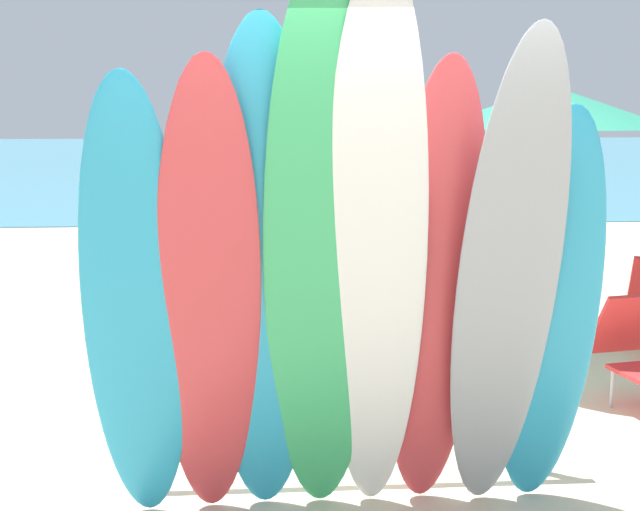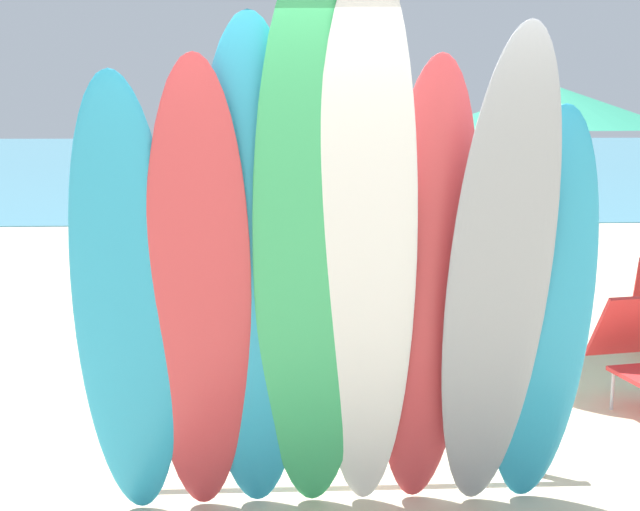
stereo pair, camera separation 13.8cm
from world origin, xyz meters
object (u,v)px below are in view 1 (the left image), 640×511
beachgoer_by_water (331,216)px  beachgoer_near_rack (187,222)px  surfboard_teal_7 (550,314)px  beach_umbrella (551,107)px  surfboard_red_1 (209,302)px  surfboard_red_5 (435,295)px  surfboard_teal_2 (263,281)px  beachgoer_midbeach (194,186)px  surfboard_grey_6 (508,286)px  surfboard_green_3 (323,257)px  surfboard_rack (340,395)px  surfboard_white_4 (375,259)px  surfboard_teal_0 (136,310)px  beachgoer_strolling (289,188)px  beach_chair_blue (640,347)px

beachgoer_by_water → beachgoer_near_rack: (-1.49, -0.93, 0.08)m
surfboard_teal_7 → beach_umbrella: 2.83m
surfboard_red_1 → surfboard_red_5: surfboard_red_5 is taller
surfboard_teal_2 → beachgoer_midbeach: 8.74m
beachgoer_midbeach → beach_umbrella: size_ratio=0.71×
surfboard_red_5 → beachgoer_by_water: (-0.10, 5.15, -0.27)m
surfboard_grey_6 → beachgoer_by_water: bearing=88.8°
surfboard_green_3 → beachgoer_by_water: (0.47, 5.25, -0.49)m
surfboard_rack → surfboard_grey_6: size_ratio=0.98×
surfboard_white_4 → surfboard_rack: bearing=106.5°
surfboard_teal_0 → surfboard_grey_6: (1.79, -0.05, 0.10)m
surfboard_teal_0 → surfboard_green_3: size_ratio=0.81×
surfboard_teal_0 → surfboard_teal_2: bearing=3.6°
surfboard_teal_0 → beachgoer_strolling: surfboard_teal_0 is taller
surfboard_white_4 → beachgoer_near_rack: bearing=111.9°
beachgoer_by_water → surfboard_red_5: bearing=-9.4°
beach_umbrella → surfboard_teal_2: bearing=-131.5°
surfboard_red_5 → beach_umbrella: bearing=57.7°
surfboard_teal_2 → surfboard_teal_0: bearing=-175.9°
surfboard_red_5 → beach_chair_blue: 2.47m
beachgoer_by_water → beachgoer_midbeach: 3.92m
surfboard_red_1 → surfboard_green_3: bearing=-8.3°
surfboard_red_1 → beachgoer_strolling: (0.63, 7.51, -0.17)m
surfboard_rack → surfboard_green_3: size_ratio=0.87×
surfboard_red_1 → beachgoer_strolling: 7.54m
beachgoer_by_water → beachgoer_near_rack: bearing=-68.6°
surfboard_grey_6 → surfboard_rack: bearing=137.0°
surfboard_teal_2 → beach_chair_blue: 3.17m
surfboard_rack → surfboard_red_5: surfboard_red_5 is taller
surfboard_white_4 → surfboard_grey_6: (0.65, 0.01, -0.14)m
surfboard_teal_0 → surfboard_red_1: surfboard_red_1 is taller
surfboard_red_1 → surfboard_grey_6: bearing=-7.1°
surfboard_white_4 → surfboard_teal_7: (0.91, 0.14, -0.32)m
surfboard_red_5 → surfboard_teal_7: size_ratio=1.11×
surfboard_red_1 → beach_umbrella: (2.52, 2.59, 0.91)m
beachgoer_by_water → beach_umbrella: (1.51, -2.62, 1.18)m
surfboard_rack → surfboard_red_1: size_ratio=1.04×
surfboard_white_4 → beach_chair_blue: size_ratio=3.42×
surfboard_teal_2 → surfboard_white_4: (0.54, -0.09, 0.12)m
surfboard_red_5 → beachgoer_midbeach: 8.85m
beachgoer_strolling → beachgoer_midbeach: bearing=-142.0°
surfboard_teal_2 → surfboard_teal_7: bearing=1.9°
surfboard_grey_6 → beach_umbrella: (1.08, 2.64, 0.85)m
surfboard_teal_7 → surfboard_red_1: bearing=179.2°
surfboard_red_1 → surfboard_green_3: size_ratio=0.84×
surfboard_teal_7 → beachgoer_strolling: surfboard_teal_7 is taller
surfboard_green_3 → beachgoer_midbeach: (-1.30, 8.74, -0.47)m
surfboard_rack → beach_umbrella: bearing=48.3°
surfboard_red_5 → beachgoer_by_water: bearing=87.9°
beachgoer_strolling → beachgoer_near_rack: 3.41m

